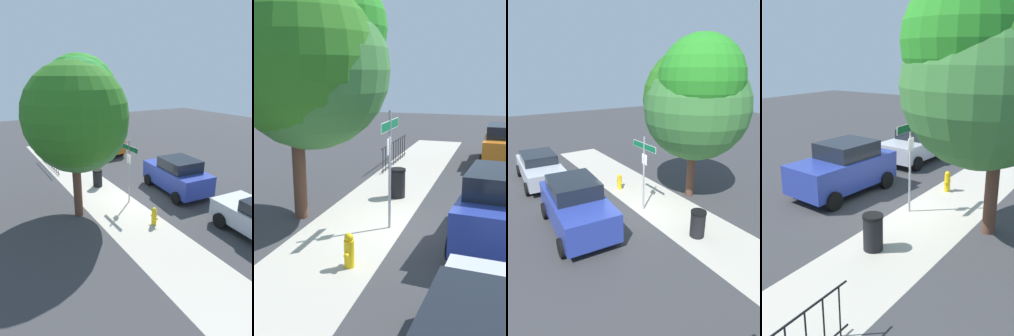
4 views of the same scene
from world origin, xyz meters
TOP-DOWN VIEW (x-y plane):
  - ground_plane at (0.00, 0.00)m, footprint 60.00×60.00m
  - sidewalk_strip at (2.00, 1.30)m, footprint 24.00×2.60m
  - street_sign at (-0.11, 0.40)m, footprint 1.53×0.07m
  - shade_tree at (0.15, 2.76)m, footprint 4.68×4.54m
  - car_blue at (-0.26, -2.49)m, footprint 4.14×2.32m
  - car_orange at (8.83, -2.47)m, footprint 4.40×2.04m
  - iron_fence at (7.25, 2.30)m, footprint 4.03×0.04m
  - fire_hydrant at (-2.50, 0.60)m, footprint 0.42×0.22m
  - trash_bin at (2.55, 0.90)m, footprint 0.55×0.55m

SIDE VIEW (x-z plane):
  - ground_plane at x=0.00m, z-range 0.00..0.00m
  - sidewalk_strip at x=2.00m, z-range 0.00..0.00m
  - fire_hydrant at x=-2.50m, z-range -0.01..0.77m
  - trash_bin at x=2.55m, z-range 0.00..0.98m
  - iron_fence at x=7.25m, z-range 0.02..1.09m
  - car_orange at x=8.83m, z-range 0.01..1.84m
  - car_blue at x=-0.26m, z-range 0.00..1.90m
  - street_sign at x=-0.11m, z-range 0.61..3.77m
  - shade_tree at x=0.15m, z-range 1.11..8.01m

